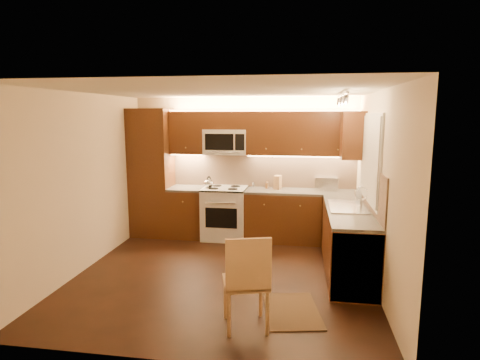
% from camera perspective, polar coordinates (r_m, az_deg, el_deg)
% --- Properties ---
extents(floor, '(4.00, 4.00, 0.01)m').
position_cam_1_polar(floor, '(5.71, -2.40, -13.35)').
color(floor, black).
rests_on(floor, ground).
extents(ceiling, '(4.00, 4.00, 0.01)m').
position_cam_1_polar(ceiling, '(5.27, -2.59, 12.59)').
color(ceiling, beige).
rests_on(ceiling, ground).
extents(wall_back, '(4.00, 0.01, 2.50)m').
position_cam_1_polar(wall_back, '(7.30, 0.58, 1.85)').
color(wall_back, beige).
rests_on(wall_back, ground).
extents(wall_front, '(4.00, 0.01, 2.50)m').
position_cam_1_polar(wall_front, '(3.46, -9.03, -6.71)').
color(wall_front, beige).
rests_on(wall_front, ground).
extents(wall_left, '(0.01, 4.00, 2.50)m').
position_cam_1_polar(wall_left, '(6.06, -21.36, -0.33)').
color(wall_left, beige).
rests_on(wall_left, ground).
extents(wall_right, '(0.01, 4.00, 2.50)m').
position_cam_1_polar(wall_right, '(5.34, 19.08, -1.44)').
color(wall_right, beige).
rests_on(wall_right, ground).
extents(pantry, '(0.70, 0.60, 2.30)m').
position_cam_1_polar(pantry, '(7.44, -12.43, 1.00)').
color(pantry, '#411F0E').
rests_on(pantry, floor).
extents(base_cab_back_left, '(0.62, 0.60, 0.86)m').
position_cam_1_polar(base_cab_back_left, '(7.37, -7.43, -4.64)').
color(base_cab_back_left, '#411F0E').
rests_on(base_cab_back_left, floor).
extents(counter_back_left, '(0.62, 0.60, 0.04)m').
position_cam_1_polar(counter_back_left, '(7.28, -7.50, -1.20)').
color(counter_back_left, '#3C3936').
rests_on(counter_back_left, base_cab_back_left).
extents(base_cab_back_right, '(1.92, 0.60, 0.86)m').
position_cam_1_polar(base_cab_back_right, '(7.09, 8.61, -5.24)').
color(base_cab_back_right, '#411F0E').
rests_on(base_cab_back_right, floor).
extents(counter_back_right, '(1.92, 0.60, 0.04)m').
position_cam_1_polar(counter_back_right, '(6.99, 8.69, -1.67)').
color(counter_back_right, '#3C3936').
rests_on(counter_back_right, base_cab_back_right).
extents(base_cab_right, '(0.60, 2.00, 0.86)m').
position_cam_1_polar(base_cab_right, '(5.87, 15.05, -8.53)').
color(base_cab_right, '#411F0E').
rests_on(base_cab_right, floor).
extents(counter_right, '(0.60, 2.00, 0.04)m').
position_cam_1_polar(counter_right, '(5.75, 15.24, -4.26)').
color(counter_right, '#3C3936').
rests_on(counter_right, base_cab_right).
extents(dishwasher, '(0.58, 0.60, 0.84)m').
position_cam_1_polar(dishwasher, '(5.22, 15.87, -10.87)').
color(dishwasher, silver).
rests_on(dishwasher, floor).
extents(backsplash_back, '(3.30, 0.02, 0.60)m').
position_cam_1_polar(backsplash_back, '(7.25, 3.31, 1.39)').
color(backsplash_back, tan).
rests_on(backsplash_back, wall_back).
extents(backsplash_right, '(0.02, 2.00, 0.60)m').
position_cam_1_polar(backsplash_right, '(5.73, 18.26, -1.19)').
color(backsplash_right, tan).
rests_on(backsplash_right, wall_right).
extents(upper_cab_back_left, '(0.62, 0.35, 0.75)m').
position_cam_1_polar(upper_cab_back_left, '(7.28, -7.39, 6.70)').
color(upper_cab_back_left, '#411F0E').
rests_on(upper_cab_back_left, wall_back).
extents(upper_cab_back_right, '(1.92, 0.35, 0.75)m').
position_cam_1_polar(upper_cab_back_right, '(6.99, 8.90, 6.56)').
color(upper_cab_back_right, '#411F0E').
rests_on(upper_cab_back_right, wall_back).
extents(upper_cab_bridge, '(0.76, 0.35, 0.31)m').
position_cam_1_polar(upper_cab_bridge, '(7.11, -2.03, 8.48)').
color(upper_cab_bridge, '#411F0E').
rests_on(upper_cab_bridge, wall_back).
extents(upper_cab_right_corner, '(0.35, 0.50, 0.75)m').
position_cam_1_polar(upper_cab_right_corner, '(6.62, 15.75, 6.17)').
color(upper_cab_right_corner, '#411F0E').
rests_on(upper_cab_right_corner, wall_right).
extents(stove, '(0.76, 0.65, 0.92)m').
position_cam_1_polar(stove, '(7.18, -2.18, -4.70)').
color(stove, silver).
rests_on(stove, floor).
extents(microwave, '(0.76, 0.38, 0.44)m').
position_cam_1_polar(microwave, '(7.12, -2.03, 5.46)').
color(microwave, silver).
rests_on(microwave, wall_back).
extents(window_frame, '(0.03, 1.44, 1.24)m').
position_cam_1_polar(window_frame, '(5.82, 18.17, 2.95)').
color(window_frame, silver).
rests_on(window_frame, wall_right).
extents(window_blinds, '(0.02, 1.36, 1.16)m').
position_cam_1_polar(window_blinds, '(5.82, 17.98, 2.96)').
color(window_blinds, silver).
rests_on(window_blinds, wall_right).
extents(sink, '(0.52, 0.86, 0.15)m').
position_cam_1_polar(sink, '(5.88, 15.12, -3.02)').
color(sink, silver).
rests_on(sink, counter_right).
extents(faucet, '(0.20, 0.04, 0.30)m').
position_cam_1_polar(faucet, '(5.89, 16.89, -2.34)').
color(faucet, silver).
rests_on(faucet, counter_right).
extents(track_light_bar, '(0.04, 1.20, 0.03)m').
position_cam_1_polar(track_light_bar, '(5.59, 14.39, 11.71)').
color(track_light_bar, silver).
rests_on(track_light_bar, ceiling).
extents(kettle, '(0.22, 0.22, 0.21)m').
position_cam_1_polar(kettle, '(7.06, -4.48, -0.28)').
color(kettle, silver).
rests_on(kettle, stove).
extents(toaster_oven, '(0.39, 0.30, 0.23)m').
position_cam_1_polar(toaster_oven, '(7.11, 12.19, -0.47)').
color(toaster_oven, silver).
rests_on(toaster_oven, counter_back_right).
extents(knife_block, '(0.14, 0.19, 0.24)m').
position_cam_1_polar(knife_block, '(7.09, 5.38, -0.31)').
color(knife_block, '#A4784A').
rests_on(knife_block, counter_back_right).
extents(spice_jar_a, '(0.05, 0.05, 0.10)m').
position_cam_1_polar(spice_jar_a, '(7.18, 3.96, -0.71)').
color(spice_jar_a, silver).
rests_on(spice_jar_a, counter_back_right).
extents(spice_jar_b, '(0.05, 0.05, 0.10)m').
position_cam_1_polar(spice_jar_b, '(7.12, 3.78, -0.81)').
color(spice_jar_b, brown).
rests_on(spice_jar_b, counter_back_right).
extents(spice_jar_c, '(0.05, 0.05, 0.09)m').
position_cam_1_polar(spice_jar_c, '(7.26, 1.92, -0.63)').
color(spice_jar_c, silver).
rests_on(spice_jar_c, counter_back_right).
extents(spice_jar_d, '(0.05, 0.05, 0.10)m').
position_cam_1_polar(spice_jar_d, '(7.24, 3.91, -0.63)').
color(spice_jar_d, brown).
rests_on(spice_jar_d, counter_back_right).
extents(soap_bottle, '(0.10, 0.10, 0.19)m').
position_cam_1_polar(soap_bottle, '(6.54, 16.61, -1.68)').
color(soap_bottle, white).
rests_on(soap_bottle, counter_right).
extents(rug, '(0.74, 0.97, 0.01)m').
position_cam_1_polar(rug, '(4.79, 7.41, -17.97)').
color(rug, black).
rests_on(rug, floor).
extents(dining_chair, '(0.56, 0.56, 1.02)m').
position_cam_1_polar(dining_chair, '(4.25, 0.81, -14.05)').
color(dining_chair, '#A4784A').
rests_on(dining_chair, floor).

